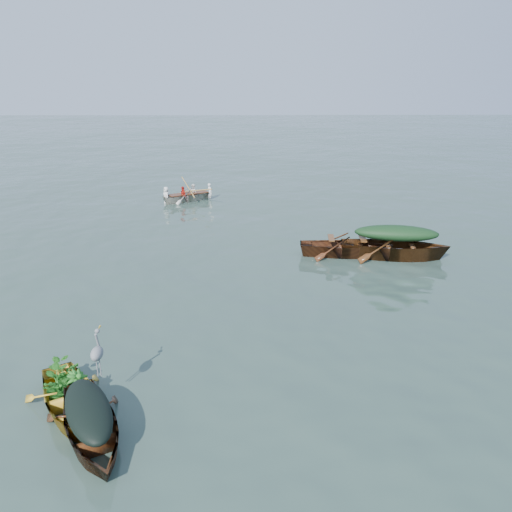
{
  "coord_description": "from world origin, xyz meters",
  "views": [
    {
      "loc": [
        -0.26,
        -12.11,
        5.85
      ],
      "look_at": [
        -0.05,
        2.67,
        0.5
      ],
      "focal_mm": 35.0,
      "sensor_mm": 36.0,
      "label": 1
    }
  ],
  "objects": [
    {
      "name": "green_tarp_boat",
      "position": [
        4.68,
        3.79,
        0.0
      ],
      "size": [
        5.23,
        2.33,
        1.22
      ],
      "primitive_type": "imported",
      "rotation": [
        0.0,
        0.0,
        1.42
      ],
      "color": "#542D13",
      "rests_on": "ground"
    },
    {
      "name": "thwart_benches",
      "position": [
        3.07,
        4.04,
        0.54
      ],
      "size": [
        2.27,
        1.01,
        0.04
      ],
      "primitive_type": null,
      "rotation": [
        0.0,
        0.0,
        1.48
      ],
      "color": "#552F14",
      "rests_on": "open_wooden_boat"
    },
    {
      "name": "rowers",
      "position": [
        -3.26,
        12.14,
        0.79
      ],
      "size": [
        2.65,
        2.1,
        0.76
      ],
      "primitive_type": "imported",
      "rotation": [
        0.0,
        0.0,
        2.1
      ],
      "color": "silver",
      "rests_on": "rowed_boat"
    },
    {
      "name": "dinghy_weeds",
      "position": [
        -3.78,
        -3.94,
        0.74
      ],
      "size": [
        1.07,
        1.13,
        0.6
      ],
      "primitive_type": "imported",
      "rotation": [
        0.0,
        0.0,
        0.56
      ],
      "color": "#276C1C",
      "rests_on": "yellow_dinghy"
    },
    {
      "name": "heron",
      "position": [
        -3.07,
        -4.09,
        0.9
      ],
      "size": [
        0.45,
        0.49,
        0.92
      ],
      "primitive_type": null,
      "rotation": [
        0.0,
        0.0,
        0.56
      ],
      "color": "gray",
      "rests_on": "yellow_dinghy"
    },
    {
      "name": "oars",
      "position": [
        -3.26,
        12.14,
        0.44
      ],
      "size": [
        1.83,
        2.55,
        0.06
      ],
      "primitive_type": null,
      "rotation": [
        0.0,
        0.0,
        2.1
      ],
      "color": "#A57F3E",
      "rests_on": "rowed_boat"
    },
    {
      "name": "dark_tarp_cover",
      "position": [
        -2.97,
        -5.11,
        0.63
      ],
      "size": [
        1.5,
        2.03,
        0.4
      ],
      "primitive_type": "ellipsoid",
      "rotation": [
        0.0,
        0.0,
        0.47
      ],
      "color": "black",
      "rests_on": "dark_covered_boat"
    },
    {
      "name": "open_wooden_boat",
      "position": [
        3.07,
        4.04,
        0.0
      ],
      "size": [
        4.52,
        1.76,
        1.03
      ],
      "primitive_type": "imported",
      "rotation": [
        0.0,
        0.0,
        1.48
      ],
      "color": "#552B15",
      "rests_on": "ground"
    },
    {
      "name": "dark_covered_boat",
      "position": [
        -2.97,
        -5.11,
        0.0
      ],
      "size": [
        2.73,
        3.7,
        0.86
      ],
      "primitive_type": "imported",
      "rotation": [
        0.0,
        0.0,
        0.47
      ],
      "color": "#4F2D12",
      "rests_on": "ground"
    },
    {
      "name": "green_tarp_cover",
      "position": [
        4.68,
        3.79,
        0.87
      ],
      "size": [
        2.88,
        1.28,
        0.52
      ],
      "primitive_type": "ellipsoid",
      "rotation": [
        0.0,
        0.0,
        1.42
      ],
      "color": "#153316",
      "rests_on": "green_tarp_boat"
    },
    {
      "name": "yellow_dinghy",
      "position": [
        -3.51,
        -4.42,
        0.0
      ],
      "size": [
        2.92,
        3.51,
        0.88
      ],
      "primitive_type": "imported",
      "rotation": [
        0.0,
        0.0,
        0.56
      ],
      "color": "gold",
      "rests_on": "ground"
    },
    {
      "name": "rowed_boat",
      "position": [
        -3.26,
        12.14,
        0.0
      ],
      "size": [
        3.63,
        2.73,
        0.81
      ],
      "primitive_type": "imported",
      "rotation": [
        0.0,
        0.0,
        2.1
      ],
      "color": "beige",
      "rests_on": "ground"
    },
    {
      "name": "ground",
      "position": [
        0.0,
        0.0,
        0.0
      ],
      "size": [
        140.0,
        140.0,
        0.0
      ],
      "primitive_type": "plane",
      "color": "#33483E",
      "rests_on": "ground"
    }
  ]
}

